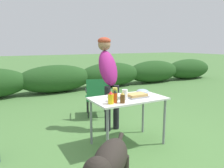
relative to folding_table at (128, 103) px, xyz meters
name	(u,v)px	position (x,y,z in m)	size (l,w,h in m)	color
ground_plane	(127,144)	(0.00, 0.00, -0.66)	(60.00, 60.00, 0.00)	#4C7A3D
shrub_hedge	(56,79)	(0.00, 4.27, -0.22)	(14.40, 0.90, 0.88)	#234C1E
folding_table	(128,103)	(0.00, 0.00, 0.00)	(1.10, 0.64, 0.74)	silver
food_tray	(137,95)	(0.13, -0.03, 0.10)	(0.32, 0.23, 0.06)	#9E9EA3
plate_stack	(117,96)	(-0.13, 0.11, 0.10)	(0.24, 0.24, 0.04)	white
mixing_bowl	(142,91)	(0.36, 0.13, 0.11)	(0.19, 0.19, 0.07)	#99B2CC
paper_cup_stack	(125,94)	(-0.09, -0.06, 0.15)	(0.08, 0.08, 0.14)	white
beer_bottle	(123,98)	(-0.23, -0.21, 0.15)	(0.07, 0.07, 0.15)	brown
mustard_bottle	(111,98)	(-0.39, -0.17, 0.16)	(0.08, 0.08, 0.17)	yellow
relish_jar	(115,95)	(-0.27, -0.08, 0.17)	(0.07, 0.07, 0.19)	olive
hot_sauce_bottle	(115,97)	(-0.31, -0.15, 0.16)	(0.06, 0.06, 0.17)	#CC4214
standing_person_with_beanie	(108,71)	(0.06, 0.75, 0.39)	(0.38, 0.50, 1.65)	black
dog	(109,165)	(-0.94, -1.15, -0.16)	(0.74, 0.77, 0.74)	#28231E
camp_chair_green_behind_table	(97,95)	(0.14, 1.42, -0.20)	(0.63, 0.71, 0.83)	#19602D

